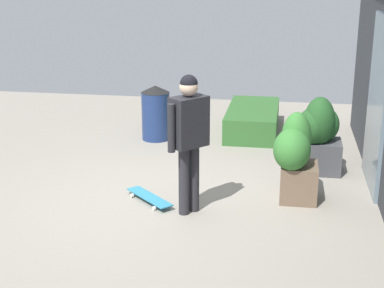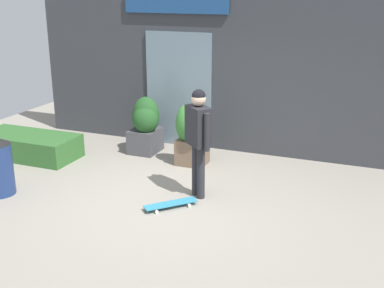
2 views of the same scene
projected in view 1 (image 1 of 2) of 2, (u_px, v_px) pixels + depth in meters
The scene contains 7 objects.
ground_plane at pixel (168, 201), 7.57m from camera, with size 12.00×12.00×0.00m, color gray.
skateboarder at pixel (189, 130), 6.92m from camera, with size 0.50×0.48×1.73m.
skateboard at pixel (149, 197), 7.53m from camera, with size 0.70×0.73×0.08m.
planter_box_left at pixel (295, 157), 7.45m from camera, with size 0.69×0.58×1.16m.
planter_box_right at pixel (318, 133), 8.46m from camera, with size 0.60×0.66×1.14m.
trash_bin at pixel (156, 113), 10.10m from camera, with size 0.50×0.50×0.96m.
hedge_ledge at pixel (253, 120), 10.64m from camera, with size 1.97×0.90×0.45m, color #33662D.
Camera 1 is at (6.85, 1.47, 2.97)m, focal length 54.28 mm.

